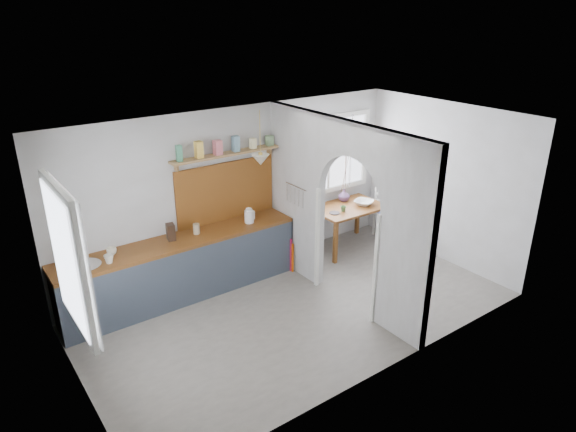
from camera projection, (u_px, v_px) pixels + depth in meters
floor at (299, 310)px, 7.18m from camera, size 5.80×3.20×0.01m
ceiling at (301, 126)px, 6.20m from camera, size 5.80×3.20×0.01m
walls at (300, 224)px, 6.69m from camera, size 5.81×3.21×2.60m
partition at (338, 201)px, 7.06m from camera, size 0.12×3.20×2.60m
kitchen_window at (66, 260)px, 5.00m from camera, size 0.10×1.16×1.50m
nook_window at (329, 155)px, 8.72m from camera, size 1.76×0.10×1.30m
counter at (181, 267)px, 7.39m from camera, size 3.50×0.60×0.90m
sink at (85, 266)px, 6.50m from camera, size 0.40×0.40×0.02m
backsplash at (226, 191)px, 7.74m from camera, size 1.65×0.03×0.90m
shelf at (227, 151)px, 7.43m from camera, size 1.75×0.20×0.21m
pendant_lamp at (261, 160)px, 7.41m from camera, size 0.26×0.26×0.16m
utensil_rail at (296, 186)px, 7.64m from camera, size 0.02×0.50×0.02m
dining_table at (347, 227)px, 8.91m from camera, size 1.24×0.84×0.77m
chair_left at (302, 234)px, 8.42m from camera, size 0.44×0.44×0.95m
chair_right at (390, 212)px, 9.35m from camera, size 0.44×0.44×0.93m
kettle at (249, 216)px, 7.73m from camera, size 0.21×0.17×0.23m
mug_a at (109, 259)px, 6.52m from camera, size 0.16×0.16×0.11m
mug_b at (112, 251)px, 6.75m from camera, size 0.14×0.14×0.10m
knife_block at (171, 232)px, 7.16m from camera, size 0.14×0.17×0.23m
jar at (196, 229)px, 7.36m from camera, size 0.10×0.10×0.15m
towel_magenta at (291, 255)px, 8.13m from camera, size 0.02×0.03×0.57m
towel_orange at (293, 258)px, 8.11m from camera, size 0.02×0.03×0.49m
bowl at (364, 203)px, 8.83m from camera, size 0.42×0.42×0.08m
table_cup at (343, 209)px, 8.54m from camera, size 0.11×0.11×0.09m
plate at (334, 213)px, 8.47m from camera, size 0.17×0.17×0.01m
vase at (344, 195)px, 8.98m from camera, size 0.21×0.21×0.21m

